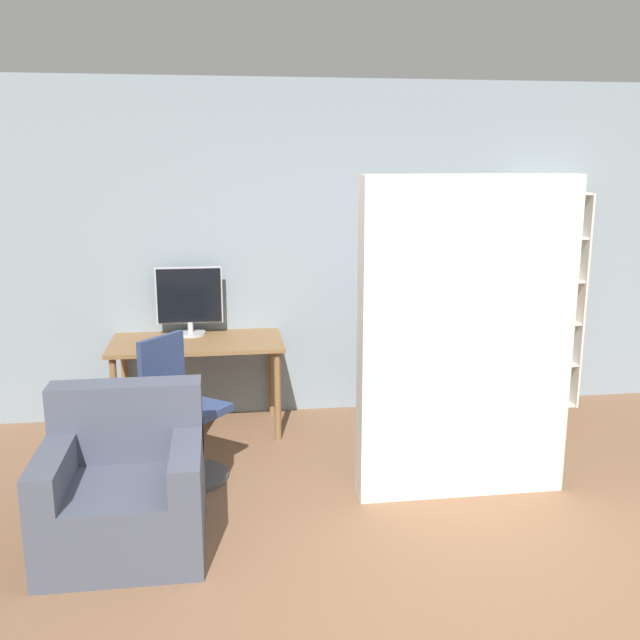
{
  "coord_description": "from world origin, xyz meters",
  "views": [
    {
      "loc": [
        -1.25,
        -3.06,
        2.08
      ],
      "look_at": [
        -0.6,
        1.46,
        1.05
      ],
      "focal_mm": 40.0,
      "sensor_mm": 36.0,
      "label": 1
    }
  ],
  "objects_px": {
    "monitor": "(189,299)",
    "office_chair": "(181,421)",
    "bookshelf": "(531,302)",
    "mattress_near": "(466,340)",
    "armchair": "(125,488)"
  },
  "relations": [
    {
      "from": "mattress_near",
      "to": "armchair",
      "type": "bearing_deg",
      "value": -170.48
    },
    {
      "from": "bookshelf",
      "to": "mattress_near",
      "type": "bearing_deg",
      "value": -126.12
    },
    {
      "from": "armchair",
      "to": "monitor",
      "type": "bearing_deg",
      "value": 80.56
    },
    {
      "from": "office_chair",
      "to": "armchair",
      "type": "height_order",
      "value": "office_chair"
    },
    {
      "from": "armchair",
      "to": "mattress_near",
      "type": "bearing_deg",
      "value": 9.52
    },
    {
      "from": "mattress_near",
      "to": "armchair",
      "type": "relative_size",
      "value": 2.35
    },
    {
      "from": "bookshelf",
      "to": "mattress_near",
      "type": "relative_size",
      "value": 0.91
    },
    {
      "from": "office_chair",
      "to": "bookshelf",
      "type": "relative_size",
      "value": 0.52
    },
    {
      "from": "monitor",
      "to": "office_chair",
      "type": "distance_m",
      "value": 1.23
    },
    {
      "from": "monitor",
      "to": "bookshelf",
      "type": "distance_m",
      "value": 2.85
    },
    {
      "from": "monitor",
      "to": "mattress_near",
      "type": "distance_m",
      "value": 2.3
    },
    {
      "from": "monitor",
      "to": "mattress_near",
      "type": "relative_size",
      "value": 0.27
    },
    {
      "from": "monitor",
      "to": "office_chair",
      "type": "bearing_deg",
      "value": -92.34
    },
    {
      "from": "mattress_near",
      "to": "office_chair",
      "type": "bearing_deg",
      "value": 165.49
    },
    {
      "from": "monitor",
      "to": "armchair",
      "type": "relative_size",
      "value": 0.64
    }
  ]
}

